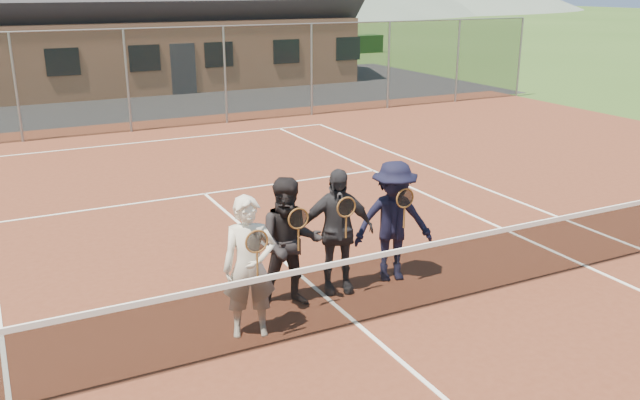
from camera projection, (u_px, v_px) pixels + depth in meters
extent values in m
plane|color=#2D4B1B|center=(95.00, 101.00, 25.72)|extent=(220.00, 220.00, 0.00)
cube|color=#562819|center=(357.00, 325.00, 8.72)|extent=(30.00, 30.00, 0.02)
cube|color=black|center=(55.00, 57.00, 35.74)|extent=(40.00, 1.20, 1.10)
cube|color=white|center=(144.00, 142.00, 18.82)|extent=(10.97, 0.06, 0.01)
cube|color=white|center=(587.00, 267.00, 10.49)|extent=(0.06, 23.77, 0.01)
cube|color=white|center=(205.00, 194.00, 14.16)|extent=(8.23, 0.06, 0.01)
cube|color=white|center=(358.00, 324.00, 8.72)|extent=(0.06, 12.80, 0.01)
cube|color=black|center=(358.00, 292.00, 8.58)|extent=(11.60, 0.02, 0.88)
cube|color=white|center=(359.00, 259.00, 8.44)|extent=(11.60, 0.03, 0.07)
cylinder|color=slate|center=(16.00, 89.00, 18.45)|extent=(0.07, 0.07, 3.00)
cylinder|color=slate|center=(127.00, 82.00, 19.74)|extent=(0.07, 0.07, 3.00)
cylinder|color=slate|center=(225.00, 76.00, 21.03)|extent=(0.07, 0.07, 3.00)
cylinder|color=slate|center=(312.00, 70.00, 22.33)|extent=(0.07, 0.07, 3.00)
cylinder|color=slate|center=(389.00, 66.00, 23.62)|extent=(0.07, 0.07, 3.00)
cylinder|color=slate|center=(457.00, 62.00, 24.92)|extent=(0.07, 0.07, 3.00)
cylinder|color=slate|center=(520.00, 58.00, 26.21)|extent=(0.07, 0.07, 3.00)
cube|color=black|center=(127.00, 82.00, 19.74)|extent=(30.00, 0.03, 3.00)
cylinder|color=slate|center=(123.00, 29.00, 19.28)|extent=(30.00, 0.04, 0.04)
cube|color=#9E6B4C|center=(169.00, 50.00, 30.42)|extent=(15.00, 8.00, 2.80)
cube|color=#2D2D33|center=(183.00, 69.00, 26.91)|extent=(1.00, 0.06, 2.00)
cube|color=black|center=(63.00, 62.00, 24.81)|extent=(1.20, 0.06, 1.00)
cube|color=black|center=(145.00, 58.00, 26.11)|extent=(1.20, 0.06, 1.00)
cube|color=black|center=(219.00, 55.00, 27.40)|extent=(1.20, 0.06, 1.00)
cube|color=black|center=(286.00, 51.00, 28.70)|extent=(1.20, 0.06, 1.00)
cube|color=black|center=(348.00, 49.00, 29.99)|extent=(1.20, 0.06, 1.00)
cylinder|color=#3A2115|center=(89.00, 28.00, 37.04)|extent=(0.22, 0.22, 3.85)
cylinder|color=#372414|center=(259.00, 24.00, 41.35)|extent=(0.22, 0.22, 3.85)
cylinder|color=#3B2615|center=(344.00, 21.00, 43.94)|extent=(0.22, 0.22, 3.85)
imported|color=beige|center=(249.00, 267.00, 8.23)|extent=(0.75, 0.61, 1.80)
torus|color=brown|center=(257.00, 242.00, 7.87)|extent=(0.29, 0.02, 0.29)
cylinder|color=black|center=(257.00, 242.00, 7.87)|extent=(0.25, 0.00, 0.25)
cylinder|color=brown|center=(257.00, 264.00, 7.95)|extent=(0.03, 0.03, 0.32)
imported|color=black|center=(290.00, 243.00, 9.00)|extent=(1.05, 0.93, 1.80)
torus|color=brown|center=(298.00, 219.00, 8.64)|extent=(0.29, 0.02, 0.29)
cylinder|color=black|center=(298.00, 219.00, 8.64)|extent=(0.25, 0.00, 0.25)
cylinder|color=brown|center=(299.00, 239.00, 8.73)|extent=(0.03, 0.03, 0.32)
imported|color=#252429|center=(337.00, 231.00, 9.44)|extent=(1.14, 0.72, 1.80)
torus|color=brown|center=(346.00, 207.00, 9.08)|extent=(0.29, 0.02, 0.29)
cylinder|color=black|center=(346.00, 207.00, 9.08)|extent=(0.25, 0.00, 0.25)
cylinder|color=brown|center=(346.00, 227.00, 9.17)|extent=(0.03, 0.03, 0.32)
imported|color=black|center=(393.00, 222.00, 9.82)|extent=(1.31, 0.98, 1.80)
torus|color=brown|center=(405.00, 198.00, 9.46)|extent=(0.29, 0.02, 0.29)
cylinder|color=black|center=(405.00, 198.00, 9.46)|extent=(0.25, 0.00, 0.25)
cylinder|color=brown|center=(404.00, 217.00, 9.55)|extent=(0.03, 0.03, 0.32)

